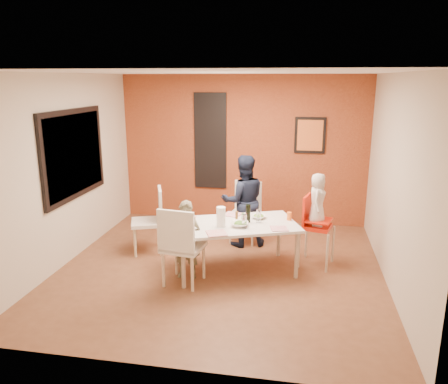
% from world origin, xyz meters
% --- Properties ---
extents(ground, '(4.50, 4.50, 0.00)m').
position_xyz_m(ground, '(0.00, 0.00, 0.00)').
color(ground, brown).
rests_on(ground, ground).
extents(ceiling, '(4.50, 4.50, 0.02)m').
position_xyz_m(ceiling, '(0.00, 0.00, 2.70)').
color(ceiling, white).
rests_on(ceiling, wall_back).
extents(wall_back, '(4.50, 0.02, 2.70)m').
position_xyz_m(wall_back, '(0.00, 2.25, 1.35)').
color(wall_back, beige).
rests_on(wall_back, ground).
extents(wall_front, '(4.50, 0.02, 2.70)m').
position_xyz_m(wall_front, '(0.00, -2.25, 1.35)').
color(wall_front, beige).
rests_on(wall_front, ground).
extents(wall_left, '(0.02, 4.50, 2.70)m').
position_xyz_m(wall_left, '(-2.25, 0.00, 1.35)').
color(wall_left, beige).
rests_on(wall_left, ground).
extents(wall_right, '(0.02, 4.50, 2.70)m').
position_xyz_m(wall_right, '(2.25, 0.00, 1.35)').
color(wall_right, beige).
rests_on(wall_right, ground).
extents(brick_accent_wall, '(4.50, 0.02, 2.70)m').
position_xyz_m(brick_accent_wall, '(0.00, 2.23, 1.35)').
color(brick_accent_wall, maroon).
rests_on(brick_accent_wall, ground).
extents(picture_window_frame, '(0.05, 1.70, 1.30)m').
position_xyz_m(picture_window_frame, '(-2.22, 0.20, 1.55)').
color(picture_window_frame, black).
rests_on(picture_window_frame, wall_left).
extents(picture_window_pane, '(0.02, 1.55, 1.15)m').
position_xyz_m(picture_window_pane, '(-2.21, 0.20, 1.55)').
color(picture_window_pane, black).
rests_on(picture_window_pane, wall_left).
extents(glassblock_strip, '(0.55, 0.03, 1.70)m').
position_xyz_m(glassblock_strip, '(-0.60, 2.21, 1.50)').
color(glassblock_strip, silver).
rests_on(glassblock_strip, wall_back).
extents(glassblock_surround, '(0.60, 0.03, 1.76)m').
position_xyz_m(glassblock_surround, '(-0.60, 2.21, 1.50)').
color(glassblock_surround, black).
rests_on(glassblock_surround, wall_back).
extents(art_print_frame, '(0.54, 0.03, 0.64)m').
position_xyz_m(art_print_frame, '(1.20, 2.21, 1.65)').
color(art_print_frame, black).
rests_on(art_print_frame, wall_back).
extents(art_print_canvas, '(0.44, 0.01, 0.54)m').
position_xyz_m(art_print_canvas, '(1.20, 2.19, 1.65)').
color(art_print_canvas, orange).
rests_on(art_print_canvas, wall_back).
extents(dining_table, '(1.89, 1.47, 0.70)m').
position_xyz_m(dining_table, '(0.21, -0.02, 0.63)').
color(dining_table, silver).
rests_on(dining_table, ground).
extents(chair_near, '(0.56, 0.56, 1.06)m').
position_xyz_m(chair_near, '(-0.40, -0.60, 0.59)').
color(chair_near, white).
rests_on(chair_near, ground).
extents(chair_far, '(0.52, 0.52, 0.98)m').
position_xyz_m(chair_far, '(0.20, 1.23, 0.55)').
color(chair_far, white).
rests_on(chair_far, ground).
extents(chair_left, '(0.60, 0.60, 1.01)m').
position_xyz_m(chair_left, '(-1.14, 0.46, 0.56)').
color(chair_left, white).
rests_on(chair_left, ground).
extents(high_chair, '(0.52, 0.52, 1.02)m').
position_xyz_m(high_chair, '(1.29, 0.40, 0.62)').
color(high_chair, red).
rests_on(high_chair, ground).
extents(child_near, '(0.42, 0.30, 1.07)m').
position_xyz_m(child_near, '(-0.39, -0.35, 0.54)').
color(child_near, brown).
rests_on(child_near, ground).
extents(child_far, '(0.86, 0.76, 1.47)m').
position_xyz_m(child_far, '(0.19, 0.98, 0.74)').
color(child_far, black).
rests_on(child_far, ground).
extents(toddler, '(0.29, 0.40, 0.75)m').
position_xyz_m(toddler, '(1.32, 0.39, 0.98)').
color(toddler, beige).
rests_on(toddler, high_chair).
extents(plate_near_left, '(0.32, 0.32, 0.01)m').
position_xyz_m(plate_near_left, '(0.04, -0.47, 0.70)').
color(plate_near_left, silver).
rests_on(plate_near_left, dining_table).
extents(plate_far_mid, '(0.28, 0.28, 0.01)m').
position_xyz_m(plate_far_mid, '(0.11, 0.36, 0.70)').
color(plate_far_mid, white).
rests_on(plate_far_mid, dining_table).
extents(plate_near_right, '(0.26, 0.26, 0.01)m').
position_xyz_m(plate_near_right, '(0.82, -0.14, 0.70)').
color(plate_near_right, white).
rests_on(plate_near_right, dining_table).
extents(plate_far_left, '(0.26, 0.26, 0.01)m').
position_xyz_m(plate_far_left, '(-0.49, 0.04, 0.70)').
color(plate_far_left, silver).
rests_on(plate_far_left, dining_table).
extents(salad_bowl_a, '(0.24, 0.24, 0.06)m').
position_xyz_m(salad_bowl_a, '(0.29, -0.13, 0.72)').
color(salad_bowl_a, white).
rests_on(salad_bowl_a, dining_table).
extents(salad_bowl_b, '(0.25, 0.25, 0.05)m').
position_xyz_m(salad_bowl_b, '(0.51, 0.26, 0.72)').
color(salad_bowl_b, white).
rests_on(salad_bowl_b, dining_table).
extents(wine_bottle, '(0.07, 0.07, 0.25)m').
position_xyz_m(wine_bottle, '(0.38, 0.07, 0.82)').
color(wine_bottle, black).
rests_on(wine_bottle, dining_table).
extents(wine_glass_a, '(0.07, 0.07, 0.19)m').
position_xyz_m(wine_glass_a, '(0.36, -0.18, 0.79)').
color(wine_glass_a, white).
rests_on(wine_glass_a, dining_table).
extents(wine_glass_b, '(0.06, 0.06, 0.18)m').
position_xyz_m(wine_glass_b, '(0.52, 0.08, 0.79)').
color(wine_glass_b, white).
rests_on(wine_glass_b, dining_table).
extents(paper_towel_roll, '(0.12, 0.12, 0.27)m').
position_xyz_m(paper_towel_roll, '(0.04, -0.18, 0.83)').
color(paper_towel_roll, white).
rests_on(paper_towel_roll, dining_table).
extents(condiment_red, '(0.03, 0.03, 0.13)m').
position_xyz_m(condiment_red, '(0.35, 0.03, 0.76)').
color(condiment_red, red).
rests_on(condiment_red, dining_table).
extents(condiment_green, '(0.04, 0.04, 0.14)m').
position_xyz_m(condiment_green, '(0.31, 0.01, 0.77)').
color(condiment_green, '#3C7727').
rests_on(condiment_green, dining_table).
extents(condiment_brown, '(0.04, 0.04, 0.15)m').
position_xyz_m(condiment_brown, '(0.22, 0.06, 0.77)').
color(condiment_brown, brown).
rests_on(condiment_brown, dining_table).
extents(sippy_cup, '(0.07, 0.07, 0.11)m').
position_xyz_m(sippy_cup, '(0.94, 0.26, 0.75)').
color(sippy_cup, orange).
rests_on(sippy_cup, dining_table).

